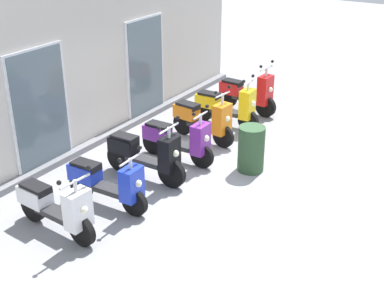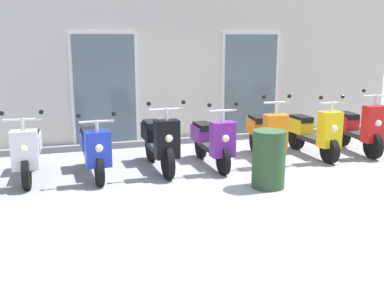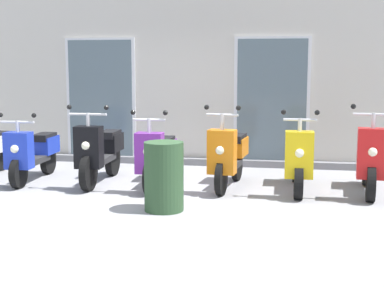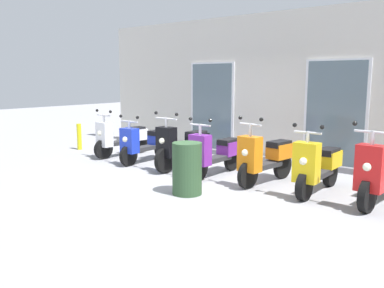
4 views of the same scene
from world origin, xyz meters
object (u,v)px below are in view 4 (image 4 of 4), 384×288
at_px(scooter_blue, 146,143).
at_px(scooter_orange, 265,157).
at_px(trash_bin, 187,169).
at_px(scooter_black, 183,146).
at_px(scooter_yellow, 318,166).
at_px(curb_bollard, 79,137).
at_px(scooter_purple, 216,152).
at_px(scooter_white, 121,138).
at_px(scooter_red, 381,174).

relative_size(scooter_blue, scooter_orange, 1.01).
bearing_deg(trash_bin, scooter_black, 132.89).
height_order(scooter_yellow, curb_bollard, scooter_yellow).
relative_size(scooter_black, curb_bollard, 2.41).
relative_size(scooter_black, scooter_purple, 1.06).
bearing_deg(scooter_black, scooter_white, 177.09).
distance_m(scooter_blue, scooter_red, 5.07).
xyz_separation_m(scooter_black, scooter_purple, (0.92, -0.07, -0.03)).
distance_m(scooter_white, scooter_blue, 1.00).
bearing_deg(scooter_black, scooter_red, -0.39).
bearing_deg(scooter_white, curb_bollard, -175.90).
distance_m(scooter_red, trash_bin, 3.00).
height_order(scooter_purple, scooter_orange, scooter_orange).
distance_m(scooter_red, curb_bollard, 7.64).
relative_size(scooter_yellow, trash_bin, 1.83).
bearing_deg(scooter_purple, scooter_orange, 3.51).
relative_size(scooter_blue, scooter_black, 0.93).
height_order(scooter_white, scooter_yellow, scooter_yellow).
relative_size(scooter_blue, trash_bin, 1.80).
distance_m(scooter_purple, scooter_red, 3.06).
bearing_deg(scooter_purple, scooter_red, 0.83).
bearing_deg(curb_bollard, scooter_black, 0.12).
bearing_deg(scooter_white, scooter_yellow, -1.31).
bearing_deg(scooter_red, scooter_blue, -179.96).
relative_size(scooter_white, curb_bollard, 2.27).
relative_size(scooter_black, trash_bin, 1.95).
bearing_deg(scooter_yellow, scooter_blue, -179.72).
bearing_deg(scooter_blue, scooter_white, 172.20).
height_order(scooter_purple, scooter_red, scooter_red).
relative_size(scooter_white, scooter_purple, 0.99).
height_order(scooter_purple, trash_bin, scooter_purple).
relative_size(scooter_purple, scooter_yellow, 1.01).
height_order(scooter_black, scooter_yellow, scooter_black).
relative_size(scooter_black, scooter_red, 1.08).
distance_m(scooter_black, trash_bin, 1.95).
distance_m(scooter_blue, scooter_black, 1.09).
xyz_separation_m(scooter_blue, trash_bin, (2.42, -1.40, -0.02)).
xyz_separation_m(scooter_orange, trash_bin, (-0.66, -1.42, -0.07)).
xyz_separation_m(scooter_white, scooter_purple, (3.00, -0.18, 0.01)).
distance_m(scooter_blue, curb_bollard, 2.57).
bearing_deg(trash_bin, scooter_white, 155.79).
bearing_deg(scooter_orange, scooter_yellow, -0.27).
height_order(scooter_white, trash_bin, scooter_white).
bearing_deg(scooter_blue, scooter_purple, -1.16).
bearing_deg(scooter_yellow, scooter_red, -0.97).
height_order(scooter_white, scooter_red, scooter_red).
bearing_deg(scooter_blue, trash_bin, -30.05).
bearing_deg(scooter_yellow, curb_bollard, 179.98).
distance_m(scooter_yellow, trash_bin, 2.18).
relative_size(scooter_white, scooter_yellow, 1.00).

